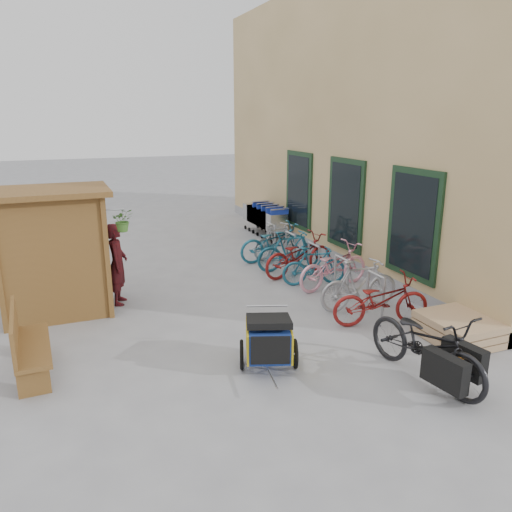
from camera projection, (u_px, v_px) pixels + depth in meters
name	position (u px, v px, depth m)	size (l,w,h in m)	color
ground	(262.00, 336.00, 8.62)	(80.00, 80.00, 0.00)	#98999B
building	(412.00, 122.00, 14.05)	(6.07, 13.00, 7.00)	tan
kiosk	(47.00, 235.00, 9.21)	(2.49, 1.65, 2.40)	brown
bike_rack	(314.00, 258.00, 11.46)	(0.05, 5.35, 0.86)	#A5A8AD
pallet_stack	(458.00, 329.00, 8.41)	(1.00, 1.20, 0.40)	tan
bench	(26.00, 343.00, 7.20)	(0.53, 1.60, 1.00)	brown
shopping_carts	(264.00, 216.00, 15.71)	(0.59, 2.35, 1.06)	silver
child_trailer	(269.00, 338.00, 7.44)	(0.97, 1.49, 0.86)	navy
cargo_bike	(428.00, 345.00, 7.07)	(1.00, 2.16, 1.09)	black
person_kiosk	(117.00, 264.00, 9.94)	(0.60, 0.39, 1.65)	maroon
bike_0	(381.00, 300.00, 8.99)	(0.63, 1.79, 0.94)	maroon
bike_1	(359.00, 285.00, 9.70)	(0.48, 1.69, 1.02)	#A2A2A6
bike_2	(333.00, 266.00, 10.94)	(0.66, 1.89, 1.00)	pink
bike_3	(314.00, 266.00, 11.14)	(0.42, 1.47, 0.88)	#1E5E78
bike_4	(299.00, 255.00, 11.78)	(0.67, 1.92, 1.01)	maroon
bike_5	(289.00, 251.00, 12.16)	(0.47, 1.66, 1.00)	#1E5E78
bike_6	(274.00, 242.00, 12.98)	(0.66, 1.91, 1.00)	#1E5E78
bike_7	(277.00, 241.00, 13.25)	(0.45, 1.58, 0.95)	#A2A2A6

